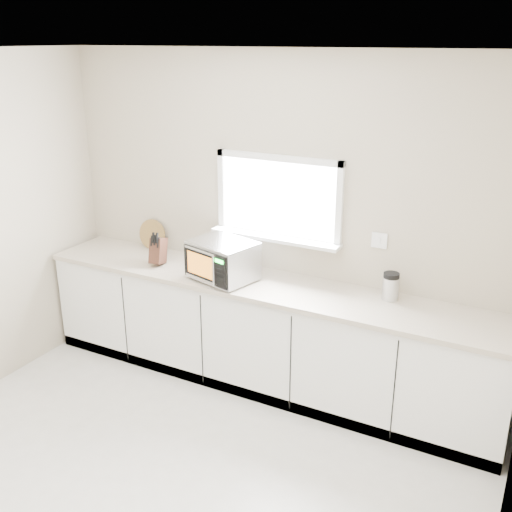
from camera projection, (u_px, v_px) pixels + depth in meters
The scene contains 8 objects.
ground at pixel (136, 512), 3.71m from camera, with size 4.00×4.00×0.00m, color beige.
back_wall at pixel (279, 220), 4.90m from camera, with size 4.00×0.17×2.70m.
cabinets at pixel (262, 335), 4.97m from camera, with size 3.92×0.60×0.88m, color white.
countertop at pixel (262, 285), 4.80m from camera, with size 3.92×0.64×0.04m, color #BCB09B.
microwave at pixel (222, 260), 4.80m from camera, with size 0.58×0.50×0.32m.
knife_block at pixel (158, 250), 5.13m from camera, with size 0.14×0.23×0.30m.
cutting_board at pixel (152, 234), 5.51m from camera, with size 0.28×0.28×0.02m, color olive.
coffee_grinder at pixel (391, 286), 4.46m from camera, with size 0.14×0.14×0.21m.
Camera 1 is at (2.03, -2.25, 2.78)m, focal length 42.00 mm.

